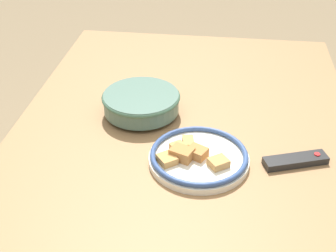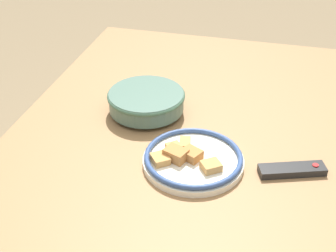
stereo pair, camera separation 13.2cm
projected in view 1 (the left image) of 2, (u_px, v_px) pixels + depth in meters
dining_table at (181, 165)px, 1.35m from camera, size 1.56×1.01×0.77m
noodle_bowl at (141, 102)px, 1.42m from camera, size 0.24×0.24×0.07m
food_plate at (198, 157)px, 1.23m from camera, size 0.27×0.27×0.05m
tv_remote at (296, 161)px, 1.23m from camera, size 0.10×0.18×0.02m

